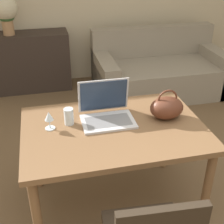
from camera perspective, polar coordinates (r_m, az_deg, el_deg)
name	(u,v)px	position (r m, az deg, el deg)	size (l,w,h in m)	color
dining_table	(114,138)	(2.21, 0.32, -4.72)	(1.26, 0.86, 0.74)	brown
couch	(159,72)	(4.36, 8.61, 7.29)	(1.75, 0.96, 0.82)	gray
sideboard	(29,62)	(4.48, -14.93, 8.84)	(1.10, 0.40, 0.79)	#332823
laptop	(106,109)	(2.23, -1.12, 0.54)	(0.37, 0.30, 0.27)	silver
drinking_glass	(69,116)	(2.19, -7.90, -0.81)	(0.07, 0.07, 0.12)	silver
wine_glass	(49,117)	(2.14, -11.45, -0.99)	(0.07, 0.07, 0.13)	silver
handbag	(167,107)	(2.26, 9.97, 0.82)	(0.24, 0.19, 0.22)	#592D1E
flower_vase	(6,11)	(4.28, -18.90, 17.03)	(0.31, 0.31, 0.49)	tan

